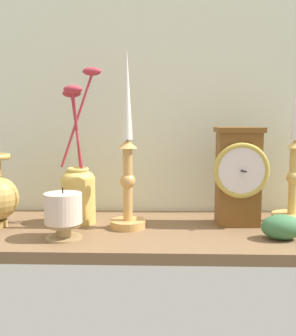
{
  "coord_description": "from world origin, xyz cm",
  "views": [
    {
      "loc": [
        2.8,
        -92.61,
        25.42
      ],
      "look_at": [
        -0.18,
        0.0,
        14.0
      ],
      "focal_mm": 43.91,
      "sensor_mm": 36.0,
      "label": 1
    }
  ],
  "objects_px": {
    "mantel_clock": "(238,175)",
    "candlestick_tall_left": "(294,172)",
    "brass_vase_jar": "(78,186)",
    "pillar_candle_front": "(63,213)",
    "candlestick_tall_center": "(128,167)"
  },
  "relations": [
    {
      "from": "mantel_clock",
      "to": "candlestick_tall_center",
      "type": "distance_m",
      "value": 0.26
    },
    {
      "from": "candlestick_tall_left",
      "to": "pillar_candle_front",
      "type": "xyz_separation_m",
      "value": [
        -0.53,
        -0.17,
        -0.07
      ]
    },
    {
      "from": "brass_vase_jar",
      "to": "pillar_candle_front",
      "type": "relative_size",
      "value": 3.4
    },
    {
      "from": "candlestick_tall_left",
      "to": "mantel_clock",
      "type": "bearing_deg",
      "value": -163.81
    },
    {
      "from": "brass_vase_jar",
      "to": "candlestick_tall_center",
      "type": "bearing_deg",
      "value": -19.33
    },
    {
      "from": "mantel_clock",
      "to": "candlestick_tall_center",
      "type": "bearing_deg",
      "value": -171.47
    },
    {
      "from": "mantel_clock",
      "to": "candlestick_tall_left",
      "type": "xyz_separation_m",
      "value": [
        0.14,
        0.04,
        0.0
      ]
    },
    {
      "from": "brass_vase_jar",
      "to": "pillar_candle_front",
      "type": "distance_m",
      "value": 0.13
    },
    {
      "from": "mantel_clock",
      "to": "pillar_candle_front",
      "type": "xyz_separation_m",
      "value": [
        -0.39,
        -0.13,
        -0.06
      ]
    },
    {
      "from": "pillar_candle_front",
      "to": "candlestick_tall_center",
      "type": "bearing_deg",
      "value": 33.84
    },
    {
      "from": "candlestick_tall_left",
      "to": "candlestick_tall_center",
      "type": "relative_size",
      "value": 0.99
    },
    {
      "from": "mantel_clock",
      "to": "brass_vase_jar",
      "type": "distance_m",
      "value": 0.38
    },
    {
      "from": "mantel_clock",
      "to": "candlestick_tall_left",
      "type": "bearing_deg",
      "value": 16.19
    },
    {
      "from": "brass_vase_jar",
      "to": "pillar_candle_front",
      "type": "xyz_separation_m",
      "value": [
        -0.01,
        -0.13,
        -0.04
      ]
    },
    {
      "from": "candlestick_tall_center",
      "to": "brass_vase_jar",
      "type": "relative_size",
      "value": 1.1
    }
  ]
}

